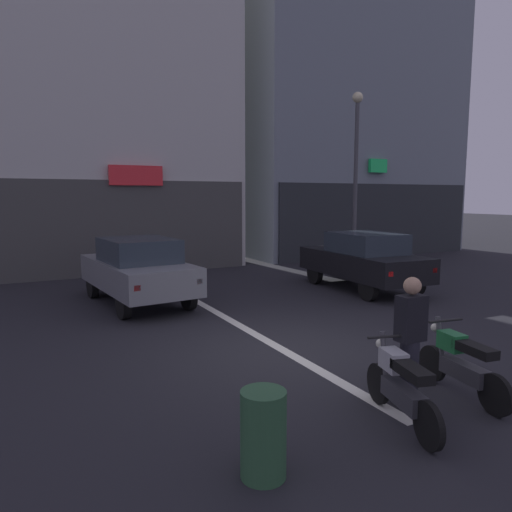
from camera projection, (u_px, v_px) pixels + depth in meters
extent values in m
plane|color=#232328|center=(283.00, 350.00, 8.15)|extent=(120.00, 120.00, 0.00)
cube|color=silver|center=(176.00, 290.00, 13.44)|extent=(0.20, 18.00, 0.01)
cube|color=silver|center=(95.00, 77.00, 18.49)|extent=(9.44, 7.70, 14.68)
cube|color=#454543|center=(120.00, 228.00, 15.78)|extent=(9.07, 0.10, 3.20)
cube|color=red|center=(136.00, 175.00, 15.76)|extent=(1.79, 0.16, 0.66)
cube|color=gray|center=(328.00, 42.00, 23.24)|extent=(10.79, 8.18, 20.55)
cube|color=#292C30|center=(380.00, 221.00, 20.69)|extent=(10.36, 0.10, 3.20)
cube|color=#1EE566|center=(378.00, 166.00, 20.19)|extent=(0.91, 0.16, 0.58)
cylinder|color=black|center=(93.00, 286.00, 12.35)|extent=(0.24, 0.65, 0.64)
cylinder|color=black|center=(149.00, 280.00, 13.19)|extent=(0.24, 0.65, 0.64)
cylinder|color=black|center=(123.00, 305.00, 10.19)|extent=(0.24, 0.65, 0.64)
cylinder|color=black|center=(189.00, 296.00, 11.03)|extent=(0.24, 0.65, 0.64)
cube|color=slate|center=(137.00, 274.00, 11.63)|extent=(2.16, 4.26, 0.66)
cube|color=#2D3842|center=(139.00, 250.00, 11.43)|extent=(1.74, 2.11, 0.56)
cube|color=red|center=(137.00, 288.00, 9.57)|extent=(0.15, 0.07, 0.12)
cube|color=red|center=(199.00, 281.00, 10.33)|extent=(0.15, 0.07, 0.12)
cylinder|color=black|center=(315.00, 273.00, 14.33)|extent=(0.21, 0.65, 0.64)
cylinder|color=black|center=(356.00, 270.00, 14.96)|extent=(0.21, 0.65, 0.64)
cylinder|color=black|center=(368.00, 289.00, 11.98)|extent=(0.21, 0.65, 0.64)
cylinder|color=black|center=(415.00, 284.00, 12.61)|extent=(0.21, 0.65, 0.64)
cube|color=black|center=(362.00, 264.00, 13.42)|extent=(1.97, 4.19, 0.66)
cube|color=#2D3842|center=(366.00, 243.00, 13.20)|extent=(1.65, 2.05, 0.56)
cube|color=red|center=(390.00, 274.00, 11.30)|extent=(0.14, 0.07, 0.12)
cube|color=red|center=(434.00, 270.00, 11.87)|extent=(0.14, 0.07, 0.12)
cylinder|color=#47474C|center=(355.00, 190.00, 16.13)|extent=(0.14, 0.14, 5.78)
sphere|color=beige|center=(358.00, 97.00, 15.75)|extent=(0.36, 0.36, 0.36)
cylinder|color=black|center=(378.00, 383.00, 6.05)|extent=(0.21, 0.52, 0.52)
cylinder|color=black|center=(429.00, 426.00, 4.94)|extent=(0.21, 0.52, 0.52)
cube|color=#38383D|center=(403.00, 395.00, 5.43)|extent=(0.39, 0.76, 0.22)
cube|color=black|center=(412.00, 371.00, 5.23)|extent=(0.37, 0.64, 0.12)
cube|color=#B2B5BA|center=(393.00, 360.00, 5.64)|extent=(0.31, 0.41, 0.24)
cylinder|color=#4C4C51|center=(385.00, 360.00, 5.86)|extent=(0.13, 0.25, 0.70)
cylinder|color=black|center=(389.00, 336.00, 5.74)|extent=(0.54, 0.18, 0.04)
sphere|color=silver|center=(380.00, 344.00, 5.96)|extent=(0.12, 0.12, 0.12)
cylinder|color=black|center=(432.00, 363.00, 6.78)|extent=(0.15, 0.52, 0.52)
cylinder|color=black|center=(495.00, 395.00, 5.70)|extent=(0.15, 0.52, 0.52)
cube|color=#38383D|center=(464.00, 371.00, 6.18)|extent=(0.31, 0.76, 0.22)
cube|color=black|center=(475.00, 349.00, 5.99)|extent=(0.31, 0.63, 0.12)
cube|color=#1E7238|center=(452.00, 341.00, 6.38)|extent=(0.27, 0.39, 0.24)
cylinder|color=#4C4C51|center=(441.00, 341.00, 6.59)|extent=(0.11, 0.25, 0.70)
cylinder|color=black|center=(446.00, 321.00, 6.48)|extent=(0.55, 0.12, 0.04)
sphere|color=silver|center=(435.00, 327.00, 6.69)|extent=(0.12, 0.12, 0.12)
cylinder|color=#23232D|center=(409.00, 374.00, 5.94)|extent=(0.24, 0.24, 0.86)
cube|color=black|center=(411.00, 318.00, 5.85)|extent=(0.36, 0.22, 0.58)
sphere|color=tan|center=(412.00, 286.00, 5.79)|extent=(0.22, 0.22, 0.22)
cylinder|color=#2D5938|center=(263.00, 434.00, 4.43)|extent=(0.44, 0.44, 0.85)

